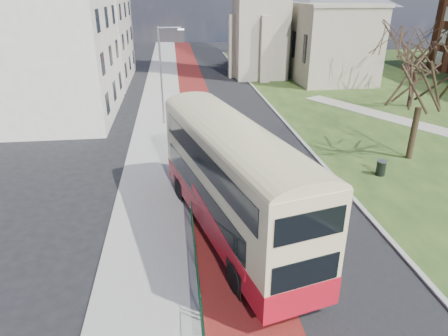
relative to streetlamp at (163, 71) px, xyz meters
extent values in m
plane|color=black|center=(4.35, -18.00, -4.59)|extent=(160.00, 160.00, 0.00)
cube|color=black|center=(5.85, 2.00, -4.59)|extent=(9.00, 120.00, 0.01)
cube|color=#591414|center=(3.15, 2.00, -4.59)|extent=(3.40, 120.00, 0.01)
cube|color=gray|center=(-0.65, 2.00, -4.53)|extent=(4.00, 120.00, 0.12)
cube|color=#999993|center=(1.35, 2.00, -4.53)|extent=(0.25, 120.00, 0.13)
cube|color=#999993|center=(10.45, 4.00, -4.53)|extent=(0.25, 80.00, 0.13)
cylinder|color=#0D391E|center=(1.40, -14.00, -3.49)|extent=(0.04, 24.00, 0.04)
cylinder|color=#0D391E|center=(1.40, -14.00, -4.44)|extent=(0.04, 24.00, 0.04)
cube|color=gray|center=(20.85, 20.00, -0.09)|extent=(9.00, 18.00, 9.00)
cube|color=beige|center=(-9.65, 4.00, 1.66)|extent=(10.00, 14.00, 12.50)
cube|color=beige|center=(-9.65, 20.00, 0.91)|extent=(10.00, 16.00, 11.00)
cylinder|color=gray|center=(-0.15, 0.00, -0.47)|extent=(0.16, 0.16, 8.00)
cylinder|color=gray|center=(0.75, 0.00, 3.43)|extent=(1.80, 0.10, 0.10)
cube|color=silver|center=(1.65, 0.00, 3.28)|extent=(0.50, 0.18, 0.12)
cube|color=#A50F1D|center=(3.25, -17.71, -3.42)|extent=(5.87, 12.95, 1.15)
cube|color=beige|center=(3.25, -17.71, -1.19)|extent=(5.83, 12.88, 3.33)
cube|color=black|center=(1.77, -17.72, -2.22)|extent=(2.54, 10.06, 1.09)
cube|color=black|center=(4.57, -17.03, -2.22)|extent=(2.54, 10.06, 1.09)
cube|color=black|center=(1.85, -18.05, -0.50)|extent=(2.79, 11.04, 1.03)
cube|color=black|center=(4.65, -17.36, -0.50)|extent=(2.79, 11.04, 1.03)
cube|color=black|center=(1.74, -11.61, -2.22)|extent=(2.52, 0.70, 1.20)
cube|color=black|center=(1.74, -11.61, -0.50)|extent=(2.52, 0.70, 1.03)
cube|color=orange|center=(1.74, -11.61, 0.15)|extent=(2.01, 0.59, 0.34)
cylinder|color=black|center=(0.92, -13.87, -4.00)|extent=(0.62, 1.24, 1.19)
cylinder|color=black|center=(3.52, -13.22, -4.00)|extent=(0.62, 1.24, 1.19)
cylinder|color=black|center=(2.85, -21.70, -4.00)|extent=(0.62, 1.24, 1.19)
cylinder|color=black|center=(5.46, -21.06, -4.00)|extent=(0.62, 1.24, 1.19)
cylinder|color=#322619|center=(16.78, -9.96, -2.75)|extent=(0.50, 0.50, 3.60)
cylinder|color=#2F1E17|center=(24.25, 2.82, -2.81)|extent=(0.53, 0.53, 3.50)
cylinder|color=black|center=(13.46, -12.38, -4.09)|extent=(0.70, 0.70, 0.92)
cylinder|color=gray|center=(13.46, -12.38, -3.60)|extent=(0.75, 0.75, 0.06)
camera|label=1|loc=(0.85, -33.76, 6.00)|focal=32.00mm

